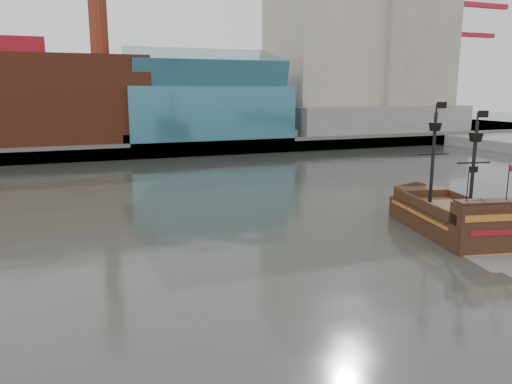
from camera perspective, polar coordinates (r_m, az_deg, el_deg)
name	(u,v)px	position (r m, az deg, el deg)	size (l,w,h in m)	color
ground	(369,297)	(29.05, 12.81, -11.64)	(400.00, 400.00, 0.00)	#282B25
promenade_far	(136,137)	(115.46, -13.55, 6.12)	(220.00, 60.00, 2.00)	slate
seawall	(160,150)	(86.43, -10.88, 4.71)	(220.00, 1.00, 2.60)	#4C4C49
skyline	(161,24)	(109.30, -10.76, 18.33)	(149.00, 45.00, 62.00)	brown
crane_a	(453,59)	(140.32, 21.56, 13.97)	(22.50, 4.00, 32.25)	slate
crane_b	(453,75)	(154.02, 21.60, 12.36)	(19.10, 4.00, 26.25)	slate
pirate_ship	(448,220)	(43.11, 21.10, -3.05)	(7.46, 15.50, 11.16)	black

